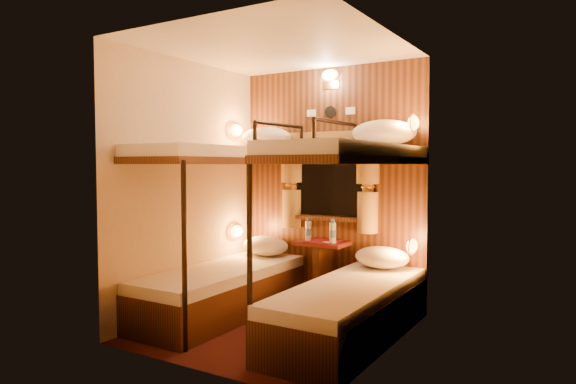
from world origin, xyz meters
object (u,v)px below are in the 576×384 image
Objects in this scene: table at (322,264)px; bottle_right at (333,233)px; bunk_right at (350,271)px; bottle_left at (308,231)px; bunk_left at (223,256)px.

bottle_right is at bearing -21.73° from table.
bottle_left is at bearing 136.69° from bunk_right.
bunk_right is 1.10m from bottle_left.
bunk_left and bunk_right have the same top height.
table is at bearing 129.67° from bunk_right.
bottle_left is at bearing -165.12° from table.
bunk_right is at bearing 0.00° from bunk_left.
table is 2.82× the size of bottle_left.
bunk_left reaches higher than bottle_left.
bottle_left is (0.51, 0.74, 0.19)m from bunk_left.
bunk_right is 7.97× the size of bottle_right.
bunk_right is 8.17× the size of bottle_left.
bottle_left reaches higher than table.
bunk_left is 1.00× the size of bunk_right.
bottle_right is at bearing 42.65° from bunk_left.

